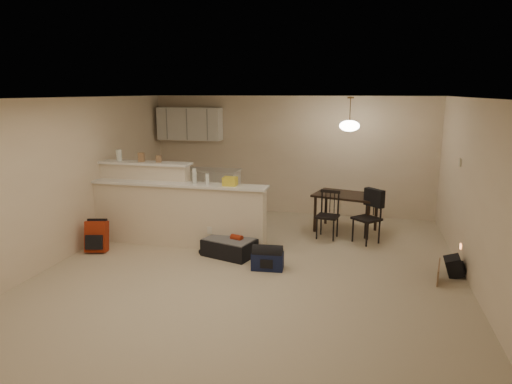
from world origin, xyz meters
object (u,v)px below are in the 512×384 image
(dining_chair_near, at_px, (328,215))
(red_backpack, at_px, (97,236))
(dining_table, at_px, (346,199))
(black_daypack, at_px, (454,266))
(suitcase, at_px, (229,247))
(navy_duffel, at_px, (268,261))
(pendant_lamp, at_px, (349,125))
(dining_chair_far, at_px, (367,217))

(dining_chair_near, relative_size, red_backpack, 1.68)
(dining_table, bearing_deg, black_daypack, -33.53)
(dining_table, bearing_deg, suitcase, -120.10)
(suitcase, height_order, black_daypack, same)
(suitcase, bearing_deg, navy_duffel, -13.15)
(pendant_lamp, relative_size, dining_chair_far, 0.67)
(dining_table, height_order, red_backpack, dining_table)
(red_backpack, relative_size, navy_duffel, 1.09)
(suitcase, distance_m, red_backpack, 2.21)
(red_backpack, bearing_deg, suitcase, -4.93)
(dining_chair_far, bearing_deg, navy_duffel, -88.48)
(dining_chair_near, bearing_deg, dining_chair_far, 1.42)
(dining_chair_far, height_order, black_daypack, dining_chair_far)
(dining_table, xyz_separation_m, suitcase, (-1.75, -1.77, -0.49))
(red_backpack, xyz_separation_m, navy_duffel, (2.90, -0.11, -0.13))
(dining_table, xyz_separation_m, black_daypack, (1.61, -1.80, -0.49))
(dining_chair_near, height_order, black_daypack, dining_chair_near)
(dining_chair_far, relative_size, red_backpack, 1.81)
(dining_chair_far, bearing_deg, red_backpack, -117.88)
(dining_chair_near, bearing_deg, black_daypack, -24.36)
(pendant_lamp, bearing_deg, dining_table, 0.00)
(dining_chair_far, xyz_separation_m, red_backpack, (-4.32, -1.48, -0.21))
(red_backpack, bearing_deg, pendant_lamp, 14.84)
(dining_chair_far, xyz_separation_m, black_daypack, (1.23, -1.20, -0.33))
(dining_chair_far, xyz_separation_m, suitcase, (-2.13, -1.17, -0.33))
(suitcase, distance_m, navy_duffel, 0.83)
(dining_chair_near, relative_size, dining_chair_far, 0.93)
(pendant_lamp, xyz_separation_m, navy_duffel, (-1.04, -2.19, -1.86))
(red_backpack, height_order, black_daypack, red_backpack)
(navy_duffel, xyz_separation_m, black_daypack, (2.65, 0.39, 0.01))
(red_backpack, relative_size, black_daypack, 1.67)
(dining_chair_near, height_order, dining_chair_far, dining_chair_far)
(dining_table, xyz_separation_m, navy_duffel, (-1.04, -2.19, -0.50))
(pendant_lamp, bearing_deg, suitcase, -134.76)
(pendant_lamp, relative_size, suitcase, 0.78)
(pendant_lamp, distance_m, red_backpack, 4.78)
(red_backpack, bearing_deg, dining_chair_far, 5.89)
(dining_table, height_order, navy_duffel, dining_table)
(dining_chair_near, bearing_deg, pendant_lamp, 68.98)
(dining_table, bearing_deg, dining_chair_far, -43.11)
(dining_chair_near, xyz_separation_m, dining_chair_far, (0.68, -0.10, 0.03))
(dining_chair_far, xyz_separation_m, navy_duffel, (-1.42, -1.59, -0.33))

